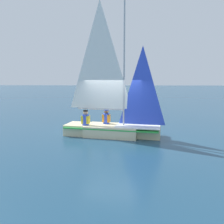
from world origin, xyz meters
The scene contains 4 objects.
ground_plane centered at (0.00, 0.00, 0.00)m, with size 260.00×260.00×0.00m, color navy.
sailboat_main centered at (0.01, 0.04, 0.88)m, with size 1.94×4.40×6.02m.
sailor_helm centered at (0.38, 0.30, 0.63)m, with size 0.34×0.37×1.16m.
sailor_crew centered at (-0.05, 1.19, 0.63)m, with size 0.34×0.37×1.16m.
Camera 1 is at (-9.60, -0.78, 2.43)m, focal length 35.00 mm.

